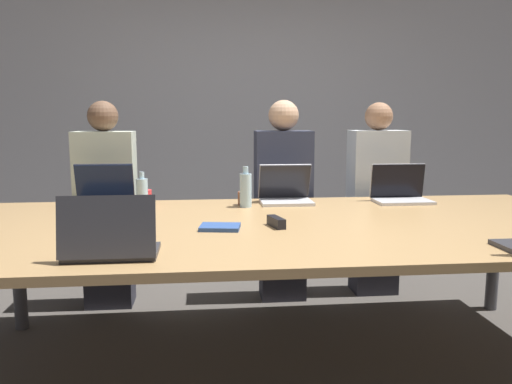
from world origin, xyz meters
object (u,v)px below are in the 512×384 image
object	(u,v)px
bottle_far_left	(142,194)
cup_far_center	(244,198)
person_far_left	(107,208)
laptop_far_center	(285,192)
laptop_far_right	(400,191)
person_far_right	(376,202)
stapler	(276,222)
laptop_far_left	(103,195)
bottle_far_center	(246,190)
person_far_center	(283,204)
laptop_near_left	(110,240)
cup_far_left	(145,198)

from	to	relation	value
bottle_far_left	cup_far_center	size ratio (longest dim) A/B	2.75
person_far_left	laptop_far_center	size ratio (longest dim) A/B	4.30
laptop_far_right	person_far_right	xyz separation A→B (m)	(0.01, 0.47, -0.15)
laptop_far_center	person_far_left	bearing A→B (deg)	163.20
stapler	laptop_far_left	bearing A→B (deg)	130.92
person_far_right	bottle_far_center	world-z (taller)	person_far_right
person_far_center	laptop_near_left	bearing A→B (deg)	-120.41
person_far_left	bottle_far_center	size ratio (longest dim) A/B	5.72
laptop_far_right	laptop_near_left	distance (m)	2.01
person_far_right	cup_far_center	xyz separation A→B (m)	(-1.03, -0.49, 0.12)
person_far_right	bottle_far_center	bearing A→B (deg)	-151.20
person_far_left	person_far_right	xyz separation A→B (m)	(1.95, 0.07, -0.00)
laptop_near_left	cup_far_center	distance (m)	1.30
person_far_left	laptop_far_center	xyz separation A→B (m)	(1.19, -0.36, 0.15)
laptop_far_left	person_far_center	xyz separation A→B (m)	(1.18, 0.41, -0.15)
cup_far_center	bottle_far_center	distance (m)	0.10
person_far_center	cup_far_center	world-z (taller)	person_far_center
laptop_near_left	laptop_far_center	distance (m)	1.49
laptop_far_right	laptop_far_center	size ratio (longest dim) A/B	1.08
laptop_far_left	person_far_right	xyz separation A→B (m)	(1.89, 0.47, -0.16)
laptop_far_center	person_far_center	world-z (taller)	person_far_center
person_far_right	bottle_far_center	distance (m)	1.18
laptop_far_left	laptop_near_left	size ratio (longest dim) A/B	0.97
person_far_left	laptop_near_left	world-z (taller)	person_far_left
laptop_far_left	bottle_far_left	xyz separation A→B (m)	(0.25, -0.14, 0.02)
laptop_near_left	person_far_center	distance (m)	1.84
laptop_far_left	laptop_far_right	distance (m)	1.89
stapler	laptop_far_right	bearing A→B (deg)	21.95
cup_far_center	laptop_far_left	bearing A→B (deg)	178.35
person_far_left	laptop_far_right	bearing A→B (deg)	-11.53
person_far_right	laptop_far_center	distance (m)	0.89
person_far_right	bottle_far_center	xyz separation A→B (m)	(-1.02, -0.56, 0.19)
laptop_near_left	cup_far_center	bearing A→B (deg)	-118.14
bottle_far_left	bottle_far_center	bearing A→B (deg)	4.18
laptop_far_right	stapler	world-z (taller)	laptop_far_right
laptop_near_left	bottle_far_left	bearing A→B (deg)	-90.06
bottle_far_center	stapler	xyz separation A→B (m)	(0.11, -0.58, -0.08)
person_far_left	laptop_far_left	bearing A→B (deg)	-81.42
cup_far_left	laptop_far_left	bearing A→B (deg)	176.24
person_far_left	person_far_center	size ratio (longest dim) A/B	0.99
laptop_far_left	cup_far_center	size ratio (longest dim) A/B	4.24
laptop_near_left	laptop_far_center	xyz separation A→B (m)	(0.88, 1.20, -0.00)
laptop_near_left	cup_far_left	bearing A→B (deg)	-90.02
laptop_near_left	bottle_far_center	size ratio (longest dim) A/B	1.46
laptop_near_left	cup_far_center	world-z (taller)	laptop_near_left
cup_far_left	person_far_center	xyz separation A→B (m)	(0.93, 0.43, -0.13)
person_far_right	person_far_center	distance (m)	0.71
laptop_far_left	laptop_far_center	world-z (taller)	laptop_far_left
person_far_right	stapler	size ratio (longest dim) A/B	9.14
person_far_right	person_far_left	bearing A→B (deg)	-177.89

